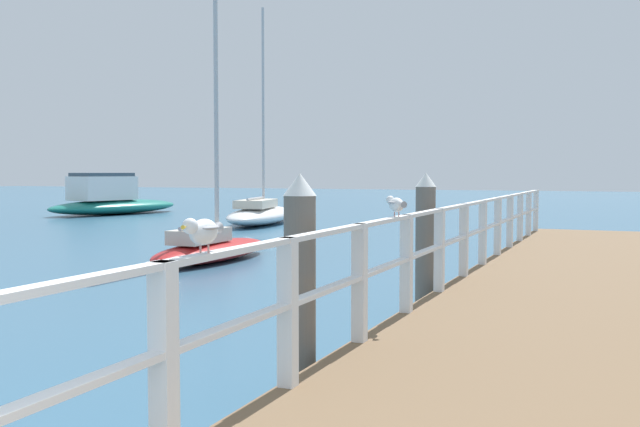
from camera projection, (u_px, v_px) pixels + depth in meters
name	position (u px, v px, depth m)	size (l,w,h in m)	color
pier_deck	(554.00, 296.00, 10.55)	(2.76, 20.09, 0.42)	brown
pier_railing	(464.00, 232.00, 11.00)	(0.12, 18.61, 1.09)	white
dock_piling_near	(300.00, 284.00, 6.45)	(0.29, 0.29, 1.97)	#6B6056
dock_piling_far	(425.00, 242.00, 10.42)	(0.29, 0.29, 1.97)	#6B6056
seagull_foreground	(203.00, 230.00, 4.24)	(0.20, 0.48, 0.21)	white
seagull_background	(396.00, 204.00, 7.77)	(0.33, 0.40, 0.21)	white
boat_3	(211.00, 247.00, 16.31)	(1.34, 4.37, 5.90)	red
boat_5	(111.00, 201.00, 34.50)	(3.92, 7.53, 1.94)	#197266
boat_6	(261.00, 213.00, 28.05)	(3.32, 6.79, 8.21)	white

